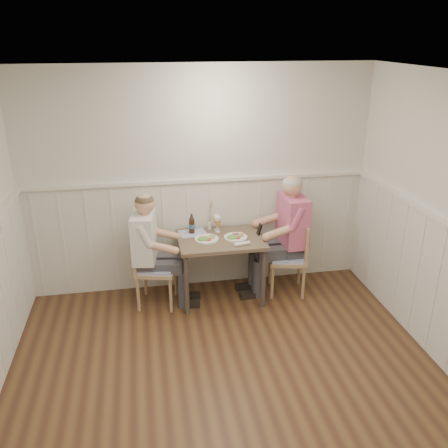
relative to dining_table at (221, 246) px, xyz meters
name	(u,v)px	position (x,y,z in m)	size (l,w,h in m)	color
ground_plane	(237,412)	(-0.18, -1.84, -0.65)	(4.50, 4.50, 0.00)	#43281A
room_shell	(240,243)	(-0.18, -1.84, 0.87)	(4.04, 4.54, 2.60)	silver
wainscot	(223,297)	(-0.18, -1.15, 0.04)	(4.00, 4.49, 1.34)	silver
dining_table	(221,246)	(0.00, 0.00, 0.00)	(0.95, 0.70, 0.75)	#4D3C33
chair_right	(292,255)	(0.84, -0.01, -0.17)	(0.49, 0.49, 0.89)	#A87F59
chair_left	(151,265)	(-0.79, 0.00, -0.17)	(0.51, 0.51, 0.90)	#A87F59
man_in_pink	(288,243)	(0.80, 0.05, -0.05)	(0.68, 0.47, 1.45)	#3F3F47
diner_cream	(149,259)	(-0.80, 0.01, -0.09)	(0.66, 0.47, 1.34)	#3F3F47
plate_man	(235,236)	(0.15, -0.03, 0.12)	(0.26, 0.26, 0.07)	white
plate_diner	(206,238)	(-0.18, -0.02, 0.12)	(0.27, 0.27, 0.07)	white
beer_glass_a	(217,220)	(-0.01, 0.25, 0.22)	(0.07, 0.07, 0.18)	silver
beer_glass_b	(217,222)	(-0.01, 0.18, 0.22)	(0.07, 0.07, 0.18)	silver
beer_bottle	(192,225)	(-0.30, 0.20, 0.20)	(0.07, 0.07, 0.23)	black
rolled_napkin	(242,244)	(0.19, -0.23, 0.12)	(0.18, 0.07, 0.04)	white
grass_vase	(209,215)	(-0.09, 0.29, 0.27)	(0.04, 0.04, 0.38)	silver
gingham_mat	(193,233)	(-0.30, 0.20, 0.10)	(0.33, 0.29, 0.01)	#4C5BAF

